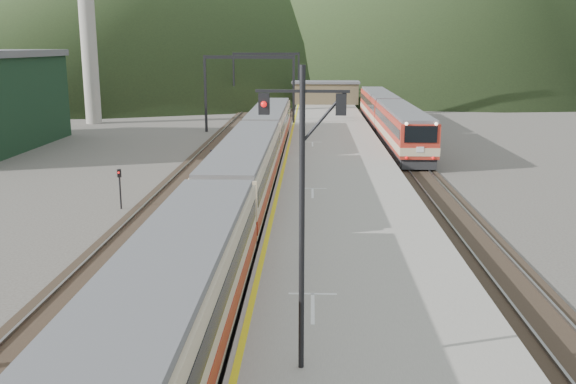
{
  "coord_description": "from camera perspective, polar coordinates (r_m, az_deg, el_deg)",
  "views": [
    {
      "loc": [
        3.72,
        -12.73,
        9.05
      ],
      "look_at": [
        2.59,
        17.89,
        2.0
      ],
      "focal_mm": 40.0,
      "sensor_mm": 36.0,
      "label": 1
    }
  ],
  "objects": [
    {
      "name": "short_signal_a",
      "position": [
        19.3,
        -15.65,
        -10.7
      ],
      "size": [
        0.26,
        0.23,
        2.27
      ],
      "color": "black",
      "rests_on": "ground"
    },
    {
      "name": "short_signal_b",
      "position": [
        42.85,
        -6.74,
        2.67
      ],
      "size": [
        0.22,
        0.16,
        2.27
      ],
      "color": "black",
      "rests_on": "ground"
    },
    {
      "name": "main_train",
      "position": [
        36.54,
        -3.76,
        1.86
      ],
      "size": [
        2.95,
        60.6,
        3.61
      ],
      "color": "#C7B189",
      "rests_on": "track_main"
    },
    {
      "name": "track_main",
      "position": [
        53.61,
        -1.89,
        3.31
      ],
      "size": [
        2.6,
        200.0,
        0.23
      ],
      "color": "black",
      "rests_on": "ground"
    },
    {
      "name": "gantry_far",
      "position": [
        93.02,
        -1.96,
        10.82
      ],
      "size": [
        9.55,
        0.25,
        8.0
      ],
      "color": "black",
      "rests_on": "ground"
    },
    {
      "name": "track_second",
      "position": [
        54.05,
        10.39,
        3.18
      ],
      "size": [
        2.6,
        200.0,
        0.23
      ],
      "color": "black",
      "rests_on": "ground"
    },
    {
      "name": "track_far",
      "position": [
        54.19,
        -7.18,
        3.32
      ],
      "size": [
        2.6,
        200.0,
        0.23
      ],
      "color": "black",
      "rests_on": "ground"
    },
    {
      "name": "gantry_near",
      "position": [
        68.13,
        -3.46,
        10.02
      ],
      "size": [
        9.55,
        0.25,
        8.0
      ],
      "color": "black",
      "rests_on": "ground"
    },
    {
      "name": "short_signal_c",
      "position": [
        37.14,
        -14.73,
        0.74
      ],
      "size": [
        0.27,
        0.24,
        2.27
      ],
      "color": "black",
      "rests_on": "ground"
    },
    {
      "name": "second_train",
      "position": [
        65.91,
        8.95,
        6.63
      ],
      "size": [
        2.84,
        38.72,
        3.47
      ],
      "color": "#B22D1F",
      "rests_on": "track_second"
    },
    {
      "name": "signal_mast",
      "position": [
        15.38,
        1.25,
        0.02
      ],
      "size": [
        2.2,
        0.3,
        7.6
      ],
      "color": "black",
      "rests_on": "platform"
    },
    {
      "name": "platform",
      "position": [
        51.48,
        4.19,
        3.36
      ],
      "size": [
        8.0,
        100.0,
        1.0
      ],
      "primitive_type": "cube",
      "color": "gray",
      "rests_on": "ground"
    },
    {
      "name": "station_shed",
      "position": [
        90.98,
        3.34,
        8.85
      ],
      "size": [
        9.4,
        4.4,
        3.1
      ],
      "color": "brown",
      "rests_on": "platform"
    }
  ]
}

